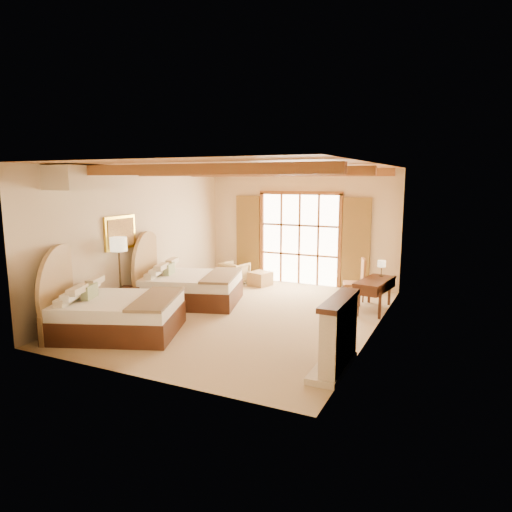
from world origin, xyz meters
The scene contains 19 objects.
floor centered at (0.00, 0.00, 0.00)m, with size 7.00×7.00×0.00m, color tan.
wall_back centered at (0.00, 3.50, 1.60)m, with size 5.50×5.50×0.00m, color beige.
wall_left centered at (-2.75, 0.00, 1.60)m, with size 7.00×7.00×0.00m, color beige.
wall_right centered at (2.75, 0.00, 1.60)m, with size 7.00×7.00×0.00m, color beige.
ceiling centered at (0.00, 0.00, 3.20)m, with size 7.00×7.00×0.00m, color #B6743C.
ceiling_beams centered at (0.00, 0.00, 3.08)m, with size 5.39×4.60×0.18m, color brown, non-canonical shape.
french_doors centered at (0.00, 3.44, 1.25)m, with size 3.95×0.08×2.60m.
fireplace centered at (2.60, -2.00, 0.51)m, with size 0.46×1.40×1.16m.
painting centered at (-2.70, -0.75, 1.75)m, with size 0.06×0.95×0.75m.
canopy_valance centered at (-2.40, -2.00, 2.95)m, with size 0.70×1.40×0.45m, color beige.
bed_near centered at (-1.84, -2.09, 0.45)m, with size 2.83×2.40×1.49m.
bed_far centered at (-1.79, 0.37, 0.45)m, with size 2.71×2.27×1.48m.
nightstand centered at (-2.48, -0.83, 0.27)m, with size 0.45×0.45×0.54m, color #3F2011.
floor_lamp centered at (-2.50, -1.05, 1.44)m, with size 0.36×0.36×1.69m.
armchair centered at (-1.61, 2.57, 0.31)m, with size 0.67×0.68×0.62m, color tan.
ottoman centered at (-0.87, 2.70, 0.19)m, with size 0.53×0.53×0.38m, color #A88356.
desk centered at (2.47, 1.58, 0.38)m, with size 0.75×1.38×0.71m.
desk_chair centered at (1.94, 1.95, 0.34)m, with size 0.62×0.61×1.09m.
desk_lamp centered at (2.53, 2.03, 0.98)m, with size 0.18×0.18×0.36m.
Camera 1 is at (4.31, -8.56, 2.92)m, focal length 32.00 mm.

